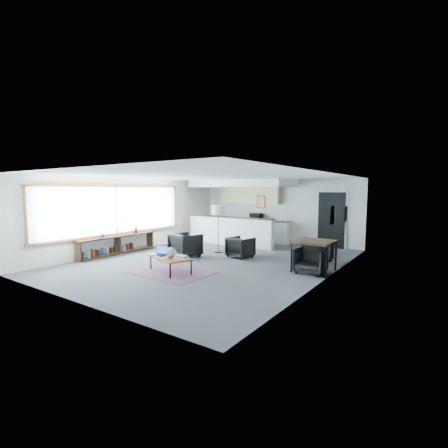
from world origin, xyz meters
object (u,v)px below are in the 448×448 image
Objects in this scene: ceramic_pot at (171,252)px; dining_table at (314,243)px; microwave at (256,216)px; coffee_table at (170,258)px; dining_chair_far at (317,251)px; laptop at (161,252)px; armchair_right at (241,246)px; book_stack at (182,257)px; armchair_left at (186,244)px; floor_lamp at (219,212)px; dining_chair_near at (311,261)px.

ceramic_pot is 0.26× the size of dining_table.
microwave is at bearing 135.98° from dining_table.
ceramic_pot reaches higher than coffee_table.
dining_table is 5.29m from microwave.
coffee_table is at bearing 70.70° from dining_chair_far.
armchair_right reaches higher than laptop.
armchair_right is at bearing 88.09° from book_stack.
microwave is (-0.30, 5.89, 0.60)m from laptop.
laptop is 0.47× the size of armchair_left.
dining_chair_far is at bearing 104.45° from dining_table.
laptop is 0.82× the size of microwave.
floor_lamp reaches higher than armchair_left.
armchair_right is (0.53, 2.70, -0.02)m from coffee_table.
floor_lamp reaches higher than ceramic_pot.
ceramic_pot is at bearing -142.85° from dining_table.
floor_lamp reaches higher than microwave.
dining_table is at bearing -161.62° from armchair_left.
book_stack is 0.45× the size of dining_chair_near.
ceramic_pot is 4.49m from dining_chair_far.
armchair_left is at bearing 98.15° from laptop.
book_stack is at bearing -144.23° from dining_chair_near.
ceramic_pot is at bearing -146.93° from dining_chair_near.
book_stack is 0.17× the size of floor_lamp.
armchair_right reaches higher than ceramic_pot.
laptop is 0.47m from ceramic_pot.
dining_table is (3.49, 2.22, 0.27)m from laptop.
dining_table is (3.03, 2.30, 0.21)m from ceramic_pot.
coffee_table is 4.49m from dining_chair_far.
ceramic_pot is at bearing -12.10° from coffee_table.
ceramic_pot reaches higher than dining_chair_far.
coffee_table is at bearing -79.49° from floor_lamp.
book_stack is 0.28× the size of dining_table.
dining_chair_near is at bearing -15.03° from floor_lamp.
floor_lamp reaches higher than armchair_right.
armchair_left is (-1.07, 1.80, -0.13)m from ceramic_pot.
floor_lamp reaches higher than laptop.
laptop is 4.02m from dining_chair_near.
floor_lamp is 2.94m from microwave.
dining_table is at bearing 123.47° from dining_chair_far.
book_stack is at bearing -71.67° from floor_lamp.
dining_table reaches higher than armchair_right.
dining_table reaches higher than dining_chair_near.
microwave is (-1.11, 5.91, 0.64)m from book_stack.
armchair_right is at bearing -62.34° from microwave.
coffee_table is at bearing 179.50° from book_stack.
microwave is (-3.79, 3.90, 0.78)m from dining_chair_near.
coffee_table is 5.35× the size of ceramic_pot.
microwave reaches higher than dining_table.
armchair_right is at bearing -136.23° from armchair_left.
dining_chair_near is 1.29× the size of microwave.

